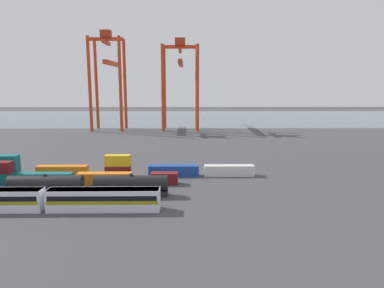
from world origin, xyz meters
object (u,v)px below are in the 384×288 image
passenger_train (45,199)px  shipping_container_10 (174,171)px  shipping_container_7 (62,171)px  gantry_crane_west (109,72)px  gantry_crane_central (180,74)px  freight_tank_row (46,186)px  shipping_container_2 (45,179)px  shipping_container_3 (105,178)px

passenger_train → shipping_container_10: size_ratio=3.34×
passenger_train → shipping_container_7: passenger_train is taller
shipping_container_7 → gantry_crane_west: (-7.55, 88.67, 26.51)m
shipping_container_7 → gantry_crane_central: bearing=73.3°
freight_tank_row → shipping_container_2: freight_tank_row is taller
passenger_train → freight_tank_row: (-3.11, 8.03, 0.03)m
passenger_train → gantry_crane_west: size_ratio=0.87×
shipping_container_7 → gantry_crane_west: size_ratio=0.26×
passenger_train → shipping_container_2: bearing=112.1°
gantry_crane_west → freight_tank_row: bearing=-84.7°
gantry_crane_west → shipping_container_3: bearing=-78.5°
passenger_train → shipping_container_3: passenger_train is taller
passenger_train → gantry_crane_central: gantry_crane_central is taller
shipping_container_2 → gantry_crane_west: (-6.14, 95.60, 26.51)m
shipping_container_3 → shipping_container_7: bearing=149.7°
shipping_container_10 → freight_tank_row: bearing=-148.6°
passenger_train → shipping_container_10: (21.78, 23.21, -0.84)m
shipping_container_3 → shipping_container_7: same height
freight_tank_row → shipping_container_10: 29.16m
freight_tank_row → shipping_container_3: 12.80m
shipping_container_7 → gantry_crane_west: bearing=94.9°
freight_tank_row → shipping_container_7: freight_tank_row is taller
shipping_container_2 → gantry_crane_west: bearing=93.7°
shipping_container_3 → shipping_container_10: 16.64m
passenger_train → freight_tank_row: bearing=111.2°
shipping_container_3 → gantry_crane_central: 101.23m
freight_tank_row → shipping_container_7: size_ratio=4.01×
shipping_container_2 → gantry_crane_central: gantry_crane_central is taller
shipping_container_2 → shipping_container_7: bearing=78.5°
shipping_container_10 → shipping_container_3: bearing=-155.4°
passenger_train → shipping_container_7: bearing=102.7°
gantry_crane_central → shipping_container_10: bearing=-90.0°
freight_tank_row → gantry_crane_central: bearing=76.7°
shipping_container_10 → gantry_crane_central: gantry_crane_central is taller
passenger_train → shipping_container_2: size_ratio=3.34×
shipping_container_3 → gantry_crane_west: 101.09m
passenger_train → shipping_container_2: (-6.62, 16.28, -0.84)m
shipping_container_2 → shipping_container_7: same height
shipping_container_7 → shipping_container_10: (26.99, 0.00, 0.00)m
shipping_container_3 → shipping_container_10: size_ratio=1.00×
passenger_train → freight_tank_row: size_ratio=0.83×
shipping_container_7 → shipping_container_10: 26.99m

